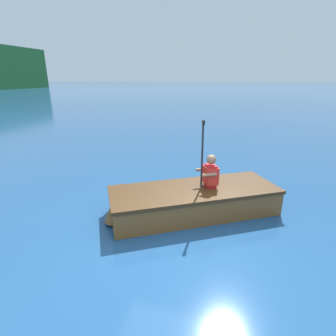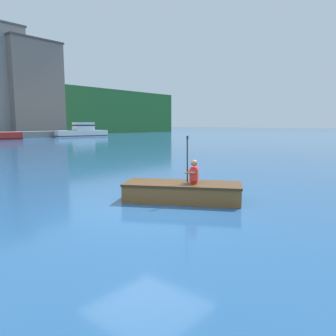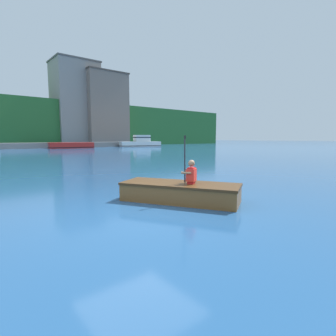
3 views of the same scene
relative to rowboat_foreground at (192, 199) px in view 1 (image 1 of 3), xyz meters
name	(u,v)px [view 1 (image 1 of 3)]	position (x,y,z in m)	size (l,w,h in m)	color
ground_plane	(176,253)	(-1.25, 0.02, -0.27)	(300.00, 300.00, 0.00)	navy
rowboat_foreground	(192,199)	(0.00, 0.00, 0.00)	(2.48, 3.21, 0.49)	brown
person_paddler	(210,173)	(0.17, -0.29, 0.49)	(0.44, 0.44, 1.23)	red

